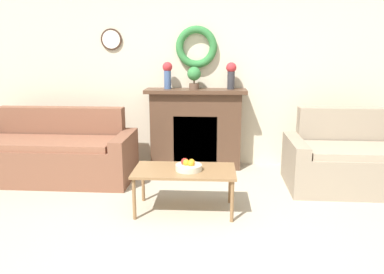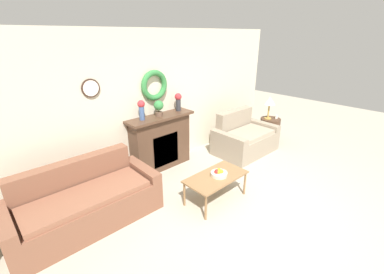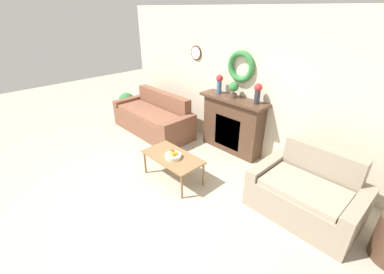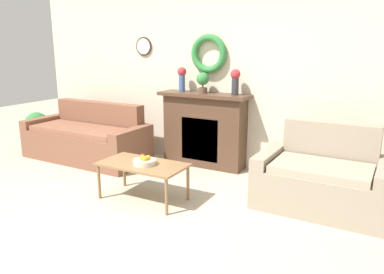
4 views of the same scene
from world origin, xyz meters
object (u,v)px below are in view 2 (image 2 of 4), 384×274
Objects in this scene: loveseat_right at (244,138)px; vase_on_mantel_left at (141,108)px; couch_left at (85,203)px; table_lamp at (270,102)px; fruit_bowl at (219,173)px; side_table_by_loveseat at (269,129)px; coffee_table at (216,178)px; vase_on_mantel_right at (178,101)px; mug at (276,117)px; fireplace at (161,142)px; potted_plant_on_mantel at (159,107)px.

loveseat_right is 3.89× the size of vase_on_mantel_left.
couch_left is 3.61× the size of table_lamp.
fruit_bowl is 0.47× the size of side_table_by_loveseat.
coffee_table is at bearing -163.58° from table_lamp.
vase_on_mantel_right reaches higher than side_table_by_loveseat.
mug is at bearing -1.63° from couch_left.
fireplace is 16.01× the size of mug.
couch_left is 2.13m from potted_plant_on_mantel.
fruit_bowl reaches higher than side_table_by_loveseat.
coffee_table is 3.13m from table_lamp.
loveseat_right reaches higher than couch_left.
fireplace reaches higher than mug.
table_lamp is at bearing -12.89° from fireplace.
loveseat_right is 5.31× the size of fruit_bowl.
coffee_table is 1.83m from vase_on_mantel_left.
couch_left is 4.79m from side_table_by_loveseat.
fireplace is 3.18m from mug.
coffee_table is at bearing -77.13° from vase_on_mantel_left.
vase_on_mantel_left reaches higher than mug.
potted_plant_on_mantel reaches higher than couch_left.
vase_on_mantel_right is (-1.39, 0.71, 1.01)m from loveseat_right.
fireplace is 2.43× the size of table_lamp.
fireplace is 1.56m from fruit_bowl.
potted_plant_on_mantel is at bearing 165.74° from mug.
fireplace is 3.79× the size of vase_on_mantel_left.
vase_on_mantel_right reaches higher than fireplace.
mug is (1.20, -0.10, 0.29)m from loveseat_right.
mug is 2.81m from vase_on_mantel_right.
side_table_by_loveseat is at bearing -13.55° from fireplace.
fruit_bowl is at bearing -154.61° from loveseat_right.
fruit_bowl is at bearing -89.06° from potted_plant_on_mantel.
fireplace is at bearing 90.05° from fruit_bowl.
fruit_bowl reaches higher than coffee_table.
potted_plant_on_mantel is at bearing 90.94° from fruit_bowl.
table_lamp reaches higher than couch_left.
vase_on_mantel_right is (2.31, 0.61, 1.01)m from couch_left.
table_lamp reaches higher than side_table_by_loveseat.
vase_on_mantel_left reaches higher than fruit_bowl.
loveseat_right reaches higher than mug.
coffee_table is 3.12m from side_table_by_loveseat.
loveseat_right is 2.09m from coffee_table.
vase_on_mantel_left is at bearing 176.89° from potted_plant_on_mantel.
fruit_bowl is at bearing -89.95° from fireplace.
fireplace is 4.57× the size of potted_plant_on_mantel.
potted_plant_on_mantel is (-0.51, -0.02, -0.03)m from vase_on_mantel_right.
potted_plant_on_mantel reaches higher than coffee_table.
couch_left reaches higher than coffee_table.
couch_left is 7.68× the size of fruit_bowl.
couch_left is at bearing 179.42° from loveseat_right.
fireplace is 0.91m from vase_on_mantel_right.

